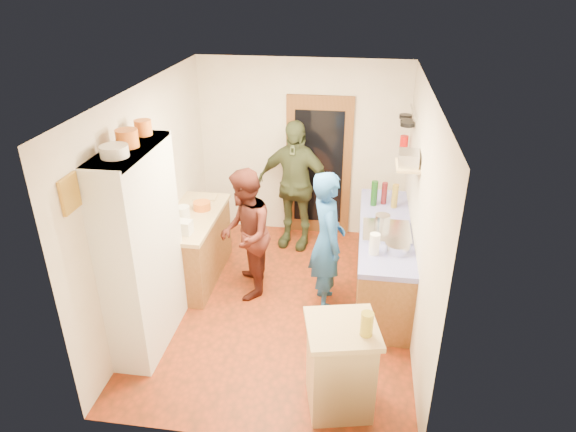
% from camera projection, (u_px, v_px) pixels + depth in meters
% --- Properties ---
extents(floor, '(3.00, 4.00, 0.02)m').
position_uv_depth(floor, '(281.00, 305.00, 6.25)').
color(floor, maroon).
rests_on(floor, ground).
extents(ceiling, '(3.00, 4.00, 0.02)m').
position_uv_depth(ceiling, '(280.00, 89.00, 5.09)').
color(ceiling, silver).
rests_on(ceiling, ground).
extents(wall_back, '(3.00, 0.02, 2.60)m').
position_uv_depth(wall_back, '(302.00, 149.00, 7.45)').
color(wall_back, beige).
rests_on(wall_back, ground).
extents(wall_front, '(3.00, 0.02, 2.60)m').
position_uv_depth(wall_front, '(239.00, 320.00, 3.89)').
color(wall_front, beige).
rests_on(wall_front, ground).
extents(wall_left, '(0.02, 4.00, 2.60)m').
position_uv_depth(wall_left, '(150.00, 199.00, 5.87)').
color(wall_left, beige).
rests_on(wall_left, ground).
extents(wall_right, '(0.02, 4.00, 2.60)m').
position_uv_depth(wall_right, '(420.00, 216.00, 5.48)').
color(wall_right, beige).
rests_on(wall_right, ground).
extents(door_frame, '(0.95, 0.06, 2.10)m').
position_uv_depth(door_frame, '(319.00, 167.00, 7.50)').
color(door_frame, brown).
rests_on(door_frame, ground).
extents(door_glass, '(0.70, 0.02, 1.70)m').
position_uv_depth(door_glass, '(318.00, 168.00, 7.47)').
color(door_glass, black).
rests_on(door_glass, door_frame).
extents(hutch_body, '(0.40, 1.20, 2.20)m').
position_uv_depth(hutch_body, '(142.00, 251.00, 5.22)').
color(hutch_body, silver).
rests_on(hutch_body, ground).
extents(hutch_top_shelf, '(0.40, 1.14, 0.04)m').
position_uv_depth(hutch_top_shelf, '(128.00, 150.00, 4.74)').
color(hutch_top_shelf, silver).
rests_on(hutch_top_shelf, hutch_body).
extents(plate_stack, '(0.25, 0.25, 0.10)m').
position_uv_depth(plate_stack, '(114.00, 151.00, 4.49)').
color(plate_stack, white).
rests_on(plate_stack, hutch_top_shelf).
extents(orange_pot_a, '(0.21, 0.21, 0.16)m').
position_uv_depth(orange_pot_a, '(127.00, 138.00, 4.72)').
color(orange_pot_a, orange).
rests_on(orange_pot_a, hutch_top_shelf).
extents(orange_pot_b, '(0.17, 0.17, 0.15)m').
position_uv_depth(orange_pot_b, '(143.00, 128.00, 5.05)').
color(orange_pot_b, orange).
rests_on(orange_pot_b, hutch_top_shelf).
extents(left_counter_base, '(0.60, 1.40, 0.85)m').
position_uv_depth(left_counter_base, '(195.00, 248.00, 6.61)').
color(left_counter_base, '#905D34').
rests_on(left_counter_base, ground).
extents(left_counter_top, '(0.64, 1.44, 0.05)m').
position_uv_depth(left_counter_top, '(192.00, 217.00, 6.41)').
color(left_counter_top, tan).
rests_on(left_counter_top, left_counter_base).
extents(toaster, '(0.23, 0.17, 0.16)m').
position_uv_depth(toaster, '(183.00, 227.00, 5.94)').
color(toaster, white).
rests_on(toaster, left_counter_top).
extents(kettle, '(0.18, 0.18, 0.18)m').
position_uv_depth(kettle, '(183.00, 214.00, 6.24)').
color(kettle, white).
rests_on(kettle, left_counter_top).
extents(orange_bowl, '(0.27, 0.27, 0.10)m').
position_uv_depth(orange_bowl, '(202.00, 206.00, 6.54)').
color(orange_bowl, orange).
rests_on(orange_bowl, left_counter_top).
extents(chopping_board, '(0.31, 0.24, 0.02)m').
position_uv_depth(chopping_board, '(206.00, 197.00, 6.88)').
color(chopping_board, tan).
rests_on(chopping_board, left_counter_top).
extents(right_counter_base, '(0.60, 2.20, 0.84)m').
position_uv_depth(right_counter_base, '(383.00, 261.00, 6.35)').
color(right_counter_base, '#905D34').
rests_on(right_counter_base, ground).
extents(right_counter_top, '(0.62, 2.22, 0.06)m').
position_uv_depth(right_counter_top, '(386.00, 229.00, 6.15)').
color(right_counter_top, '#1D18BC').
rests_on(right_counter_top, right_counter_base).
extents(hob, '(0.55, 0.58, 0.04)m').
position_uv_depth(hob, '(387.00, 231.00, 5.98)').
color(hob, silver).
rests_on(hob, right_counter_top).
extents(pot_on_hob, '(0.18, 0.18, 0.12)m').
position_uv_depth(pot_on_hob, '(383.00, 219.00, 6.08)').
color(pot_on_hob, silver).
rests_on(pot_on_hob, hob).
extents(bottle_a, '(0.11, 0.11, 0.33)m').
position_uv_depth(bottle_a, '(374.00, 193.00, 6.60)').
color(bottle_a, '#143F14').
rests_on(bottle_a, right_counter_top).
extents(bottle_b, '(0.09, 0.09, 0.29)m').
position_uv_depth(bottle_b, '(384.00, 193.00, 6.65)').
color(bottle_b, '#591419').
rests_on(bottle_b, right_counter_top).
extents(bottle_c, '(0.10, 0.10, 0.32)m').
position_uv_depth(bottle_c, '(395.00, 196.00, 6.55)').
color(bottle_c, olive).
rests_on(bottle_c, right_counter_top).
extents(paper_towel, '(0.14, 0.14, 0.24)m').
position_uv_depth(paper_towel, '(374.00, 244.00, 5.51)').
color(paper_towel, white).
rests_on(paper_towel, right_counter_top).
extents(mixing_bowl, '(0.34, 0.34, 0.10)m').
position_uv_depth(mixing_bowl, '(397.00, 248.00, 5.57)').
color(mixing_bowl, silver).
rests_on(mixing_bowl, right_counter_top).
extents(island_base, '(0.66, 0.66, 0.86)m').
position_uv_depth(island_base, '(340.00, 369.00, 4.65)').
color(island_base, tan).
rests_on(island_base, ground).
extents(island_top, '(0.74, 0.74, 0.05)m').
position_uv_depth(island_top, '(342.00, 329.00, 4.44)').
color(island_top, tan).
rests_on(island_top, island_base).
extents(cutting_board, '(0.40, 0.35, 0.02)m').
position_uv_depth(cutting_board, '(336.00, 324.00, 4.48)').
color(cutting_board, white).
rests_on(cutting_board, island_top).
extents(oil_jar, '(0.13, 0.13, 0.22)m').
position_uv_depth(oil_jar, '(367.00, 324.00, 4.29)').
color(oil_jar, '#AD9E2D').
rests_on(oil_jar, island_top).
extents(pan_rail, '(0.02, 0.65, 0.02)m').
position_uv_depth(pan_rail, '(413.00, 110.00, 6.50)').
color(pan_rail, silver).
rests_on(pan_rail, wall_right).
extents(pan_hang_a, '(0.18, 0.18, 0.05)m').
position_uv_depth(pan_hang_a, '(408.00, 124.00, 6.41)').
color(pan_hang_a, black).
rests_on(pan_hang_a, pan_rail).
extents(pan_hang_b, '(0.16, 0.16, 0.05)m').
position_uv_depth(pan_hang_b, '(406.00, 121.00, 6.60)').
color(pan_hang_b, black).
rests_on(pan_hang_b, pan_rail).
extents(pan_hang_c, '(0.17, 0.17, 0.05)m').
position_uv_depth(pan_hang_c, '(406.00, 116.00, 6.77)').
color(pan_hang_c, black).
rests_on(pan_hang_c, pan_rail).
extents(wall_shelf, '(0.26, 0.42, 0.03)m').
position_uv_depth(wall_shelf, '(408.00, 166.00, 5.72)').
color(wall_shelf, tan).
rests_on(wall_shelf, wall_right).
extents(radio, '(0.23, 0.31, 0.15)m').
position_uv_depth(radio, '(409.00, 158.00, 5.68)').
color(radio, silver).
rests_on(radio, wall_shelf).
extents(ext_bracket, '(0.06, 0.10, 0.04)m').
position_uv_depth(ext_bracket, '(408.00, 151.00, 6.92)').
color(ext_bracket, black).
rests_on(ext_bracket, wall_right).
extents(fire_extinguisher, '(0.11, 0.11, 0.32)m').
position_uv_depth(fire_extinguisher, '(403.00, 147.00, 6.91)').
color(fire_extinguisher, red).
rests_on(fire_extinguisher, wall_right).
extents(picture_frame, '(0.03, 0.25, 0.30)m').
position_uv_depth(picture_frame, '(70.00, 194.00, 4.16)').
color(picture_frame, gold).
rests_on(picture_frame, wall_left).
extents(person_hob, '(0.57, 0.71, 1.70)m').
position_uv_depth(person_hob, '(330.00, 242.00, 5.89)').
color(person_hob, '#1C4E95').
rests_on(person_hob, ground).
extents(person_left, '(0.75, 0.89, 1.63)m').
position_uv_depth(person_left, '(248.00, 233.00, 6.17)').
color(person_left, '#421913').
rests_on(person_left, ground).
extents(person_back, '(1.17, 0.68, 1.87)m').
position_uv_depth(person_back, '(295.00, 185.00, 7.18)').
color(person_back, '#333A23').
rests_on(person_back, ground).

